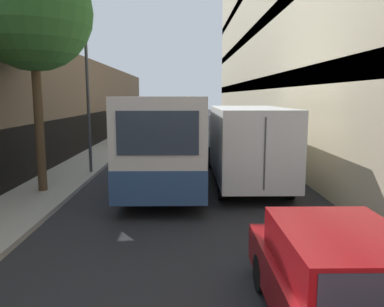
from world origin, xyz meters
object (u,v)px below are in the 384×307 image
object	(u,v)px
car_hatchback	(343,284)
bus	(168,136)
panel_van	(153,129)
street_tree_left	(32,12)
box_truck	(245,142)
street_lamp	(85,35)

from	to	relation	value
car_hatchback	bus	xyz separation A→B (m)	(-2.76, 9.47, 0.95)
bus	panel_van	xyz separation A→B (m)	(-1.42, 10.15, -0.61)
bus	street_tree_left	size ratio (longest dim) A/B	1.33
bus	box_truck	world-z (taller)	bus
car_hatchback	bus	distance (m)	9.91
bus	street_tree_left	distance (m)	6.04
panel_van	street_lamp	distance (m)	10.41
car_hatchback	panel_van	world-z (taller)	panel_van
box_truck	bus	bearing A→B (deg)	170.09
car_hatchback	bus	world-z (taller)	bus
box_truck	street_lamp	world-z (taller)	street_lamp
box_truck	panel_van	bearing A→B (deg)	111.89
bus	car_hatchback	bearing A→B (deg)	-73.74
bus	street_tree_left	xyz separation A→B (m)	(-3.97, -2.12, 4.03)
street_lamp	box_truck	bearing A→B (deg)	-12.94
panel_van	street_tree_left	size ratio (longest dim) A/B	0.62
car_hatchback	box_truck	world-z (taller)	box_truck
bus	box_truck	bearing A→B (deg)	-9.91
bus	street_lamp	world-z (taller)	street_lamp
bus	box_truck	size ratio (longest dim) A/B	1.36
panel_van	street_tree_left	bearing A→B (deg)	-101.73
car_hatchback	bus	size ratio (longest dim) A/B	0.40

